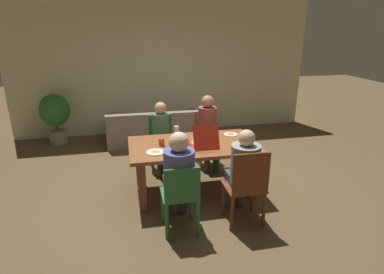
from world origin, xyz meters
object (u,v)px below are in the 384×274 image
(drinking_glass_0, at_px, (162,142))
(person_2, at_px, (162,133))
(pizza_box_0, at_px, (203,142))
(drinking_glass_2, at_px, (177,144))
(chair_3, at_px, (181,196))
(person_3, at_px, (179,172))
(potted_plant, at_px, (55,114))
(plate_0, at_px, (231,134))
(drinking_glass_1, at_px, (176,131))
(couch, at_px, (155,130))
(dining_table, at_px, (193,151))
(plate_1, at_px, (155,152))
(person_0, at_px, (243,167))
(chair_1, at_px, (206,137))
(person_1, at_px, (208,126))
(chair_2, at_px, (161,140))
(chair_0, at_px, (247,185))

(drinking_glass_0, bearing_deg, person_2, 83.08)
(pizza_box_0, bearing_deg, drinking_glass_2, 179.91)
(person_2, distance_m, chair_3, 1.72)
(pizza_box_0, distance_m, drinking_glass_2, 0.36)
(chair_3, bearing_deg, person_3, 90.00)
(person_2, height_order, pizza_box_0, person_2)
(drinking_glass_0, relative_size, potted_plant, 0.10)
(chair_3, distance_m, drinking_glass_2, 0.90)
(chair_3, distance_m, plate_0, 1.58)
(drinking_glass_2, bearing_deg, person_2, 96.64)
(person_3, relative_size, drinking_glass_1, 8.11)
(couch, bearing_deg, dining_table, -81.52)
(plate_1, bearing_deg, person_0, -30.75)
(chair_1, bearing_deg, plate_1, -129.87)
(chair_3, relative_size, plate_0, 4.09)
(chair_1, height_order, chair_3, chair_1)
(person_3, height_order, couch, person_3)
(person_0, height_order, potted_plant, person_0)
(chair_3, bearing_deg, drinking_glass_1, 82.39)
(chair_1, xyz_separation_m, plate_1, (-0.98, -1.18, 0.27))
(pizza_box_0, distance_m, drinking_glass_1, 0.57)
(person_1, height_order, person_2, person_1)
(chair_2, relative_size, drinking_glass_2, 8.20)
(plate_1, bearing_deg, chair_0, -36.77)
(chair_1, xyz_separation_m, chair_3, (-0.78, -1.90, -0.00))
(chair_3, height_order, potted_plant, potted_plant)
(drinking_glass_2, height_order, potted_plant, potted_plant)
(drinking_glass_1, distance_m, potted_plant, 3.04)
(person_2, bearing_deg, drinking_glass_2, -83.36)
(potted_plant, bearing_deg, chair_1, -30.38)
(person_0, distance_m, person_3, 0.78)
(drinking_glass_2, bearing_deg, couch, 92.00)
(drinking_glass_1, bearing_deg, person_2, 114.67)
(person_3, distance_m, drinking_glass_1, 1.21)
(chair_1, height_order, drinking_glass_2, chair_1)
(person_0, distance_m, potted_plant, 4.33)
(chair_1, height_order, couch, chair_1)
(drinking_glass_2, relative_size, couch, 0.06)
(chair_3, height_order, drinking_glass_0, chair_3)
(chair_1, bearing_deg, person_2, -166.45)
(plate_1, height_order, couch, plate_1)
(chair_0, distance_m, plate_1, 1.25)
(dining_table, distance_m, chair_3, 1.02)
(chair_3, bearing_deg, chair_0, -1.11)
(chair_0, bearing_deg, drinking_glass_1, 114.35)
(chair_0, distance_m, chair_1, 1.92)
(chair_0, distance_m, drinking_glass_1, 1.50)
(plate_0, bearing_deg, person_3, -132.60)
(couch, bearing_deg, drinking_glass_1, -85.14)
(chair_0, distance_m, person_0, 0.22)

